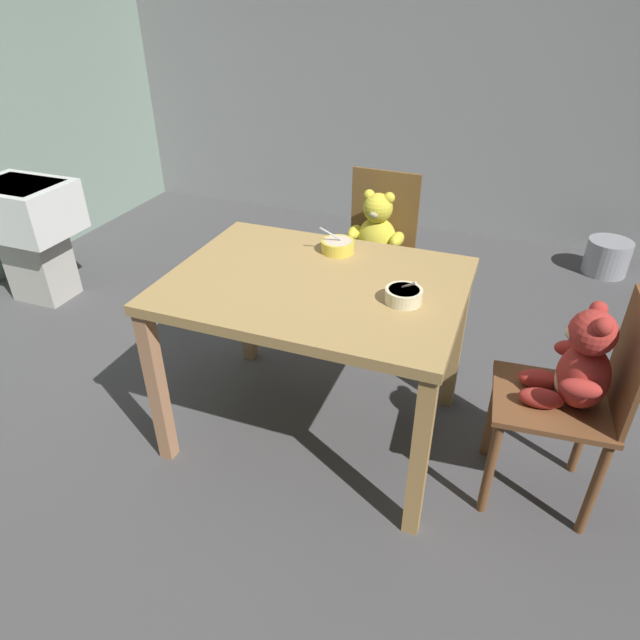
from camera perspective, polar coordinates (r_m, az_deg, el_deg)
name	(u,v)px	position (r m, az deg, el deg)	size (l,w,h in m)	color
ground_plane	(316,429)	(2.60, -0.40, -11.16)	(5.20, 5.20, 0.04)	#4B4A4C
wall_rear	(448,42)	(4.40, 13.00, 26.00)	(5.20, 0.08, 2.71)	gray
dining_table	(316,301)	(2.19, -0.46, 1.96)	(1.13, 0.85, 0.75)	#A9854C
teddy_chair_far_center	(376,243)	(2.94, 5.74, 7.92)	(0.41, 0.38, 0.91)	brown
teddy_chair_near_right	(576,379)	(2.12, 24.81, -5.48)	(0.44, 0.41, 0.87)	brown
porridge_bowl_cream_near_right	(404,295)	(2.00, 8.58, 2.52)	(0.13, 0.13, 0.12)	beige
porridge_bowl_yellow_far_center	(338,246)	(2.37, 1.83, 7.62)	(0.14, 0.14, 0.12)	yellow
sink_basin	(28,225)	(3.80, -27.73, 8.63)	(0.55, 0.42, 0.73)	#B7B2A8
metal_pail	(607,257)	(4.29, 27.37, 5.77)	(0.29, 0.29, 0.24)	#93969B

